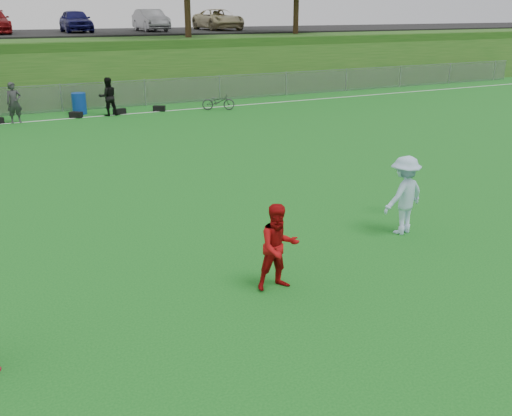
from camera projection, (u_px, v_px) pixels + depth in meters
ground at (241, 290)px, 9.84m from camera, size 120.00×120.00×0.00m
sideline_far at (70, 119)px, 25.08m from camera, size 60.00×0.10×0.01m
fence at (61, 98)px, 26.56m from camera, size 58.00×0.06×1.30m
berm at (33, 61)px, 35.58m from camera, size 120.00×18.00×3.00m
parking_lot at (26, 33)px, 36.76m from camera, size 120.00×12.00×0.10m
car_row at (6, 21)px, 35.17m from camera, size 32.04×5.18×1.44m
gear_bags at (90, 114)px, 25.51m from camera, size 7.66×0.56×0.26m
player_red_center at (279, 247)px, 9.67m from camera, size 0.78×0.63×1.53m
player_blue at (404, 195)px, 12.08m from camera, size 1.21×0.86×1.70m
frisbee at (403, 164)px, 13.12m from camera, size 0.30×0.30×0.03m
recycling_bin at (79, 103)px, 26.03m from camera, size 0.80×0.80×0.96m
bicycle at (218, 101)px, 27.08m from camera, size 1.62×1.11×0.81m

